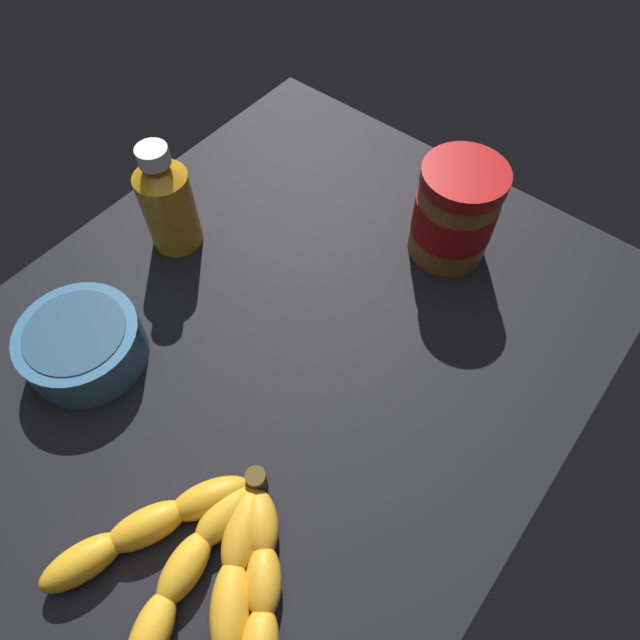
{
  "coord_description": "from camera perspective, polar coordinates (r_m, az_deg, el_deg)",
  "views": [
    {
      "loc": [
        -21.83,
        -24.76,
        55.62
      ],
      "look_at": [
        3.79,
        -4.17,
        5.48
      ],
      "focal_mm": 31.49,
      "sensor_mm": 36.0,
      "label": 1
    }
  ],
  "objects": [
    {
      "name": "peanut_butter_jar",
      "position": [
        0.7,
        13.55,
        10.53
      ],
      "size": [
        10.04,
        10.04,
        12.96
      ],
      "color": "#9E602D",
      "rests_on": "ground_plane"
    },
    {
      "name": "banana_bunch",
      "position": [
        0.56,
        -11.59,
        -23.63
      ],
      "size": [
        20.49,
        24.45,
        3.42
      ],
      "color": "gold",
      "rests_on": "ground_plane"
    },
    {
      "name": "honey_bottle",
      "position": [
        0.72,
        -15.26,
        11.54
      ],
      "size": [
        6.49,
        6.49,
        14.72
      ],
      "color": "orange",
      "rests_on": "ground_plane"
    },
    {
      "name": "ground_plane",
      "position": [
        0.66,
        -4.89,
        -3.63
      ],
      "size": [
        82.12,
        64.24,
        3.26
      ],
      "primitive_type": "cube",
      "color": "black"
    },
    {
      "name": "small_bowl",
      "position": [
        0.67,
        -22.99,
        -2.23
      ],
      "size": [
        13.25,
        13.25,
        5.32
      ],
      "color": "teal",
      "rests_on": "ground_plane"
    }
  ]
}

